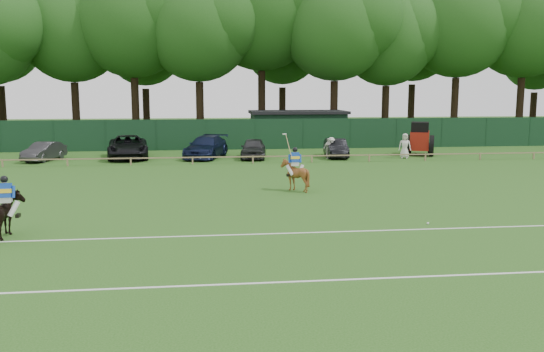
{
  "coord_description": "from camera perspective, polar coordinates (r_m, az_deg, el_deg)",
  "views": [
    {
      "loc": [
        -2.25,
        -20.06,
        4.91
      ],
      "look_at": [
        0.5,
        3.0,
        1.4
      ],
      "focal_mm": 38.0,
      "sensor_mm": 36.0,
      "label": 1
    }
  ],
  "objects": [
    {
      "name": "ground",
      "position": [
        20.77,
        -0.39,
        -5.08
      ],
      "size": [
        160.0,
        160.0,
        0.0
      ],
      "primitive_type": "plane",
      "color": "#1E4C14",
      "rests_on": "ground"
    },
    {
      "name": "horse_dark",
      "position": [
        21.14,
        -24.81,
        -3.56
      ],
      "size": [
        0.84,
        1.79,
        1.5
      ],
      "primitive_type": "imported",
      "rotation": [
        0.0,
        0.0,
        3.16
      ],
      "color": "black",
      "rests_on": "ground"
    },
    {
      "name": "horse_chestnut",
      "position": [
        28.0,
        2.28,
        0.1
      ],
      "size": [
        1.28,
        1.43,
        1.55
      ],
      "primitive_type": "imported",
      "rotation": [
        0.0,
        0.0,
        3.13
      ],
      "color": "brown",
      "rests_on": "ground"
    },
    {
      "name": "sedan_grey",
      "position": [
        42.81,
        -21.66,
        2.27
      ],
      "size": [
        2.38,
        4.14,
        1.29
      ],
      "primitive_type": "imported",
      "rotation": [
        0.0,
        0.0,
        -0.28
      ],
      "color": "#2F2F31",
      "rests_on": "ground"
    },
    {
      "name": "suv_black",
      "position": [
        42.41,
        -14.09,
        2.81
      ],
      "size": [
        3.41,
        6.18,
        1.64
      ],
      "primitive_type": "imported",
      "rotation": [
        0.0,
        0.0,
        0.12
      ],
      "color": "black",
      "rests_on": "ground"
    },
    {
      "name": "sedan_navy",
      "position": [
        41.75,
        -6.54,
        2.87
      ],
      "size": [
        3.7,
        5.8,
        1.57
      ],
      "primitive_type": "imported",
      "rotation": [
        0.0,
        0.0,
        -0.3
      ],
      "color": "#101835",
      "rests_on": "ground"
    },
    {
      "name": "hatch_grey",
      "position": [
        41.23,
        -1.85,
        2.76
      ],
      "size": [
        2.24,
        4.4,
        1.43
      ],
      "primitive_type": "imported",
      "rotation": [
        0.0,
        0.0,
        -0.13
      ],
      "color": "#2C2C2F",
      "rests_on": "ground"
    },
    {
      "name": "estate_black",
      "position": [
        42.09,
        6.36,
        2.76
      ],
      "size": [
        1.78,
        4.16,
        1.33
      ],
      "primitive_type": "imported",
      "rotation": [
        0.0,
        0.0,
        -0.09
      ],
      "color": "black",
      "rests_on": "ground"
    },
    {
      "name": "spectator_left",
      "position": [
        41.55,
        5.89,
        2.81
      ],
      "size": [
        1.1,
        0.86,
        1.5
      ],
      "primitive_type": "imported",
      "rotation": [
        0.0,
        0.0,
        0.35
      ],
      "color": "beige",
      "rests_on": "ground"
    },
    {
      "name": "spectator_mid",
      "position": [
        41.29,
        5.6,
        2.75
      ],
      "size": [
        0.93,
        0.74,
        1.47
      ],
      "primitive_type": "imported",
      "rotation": [
        0.0,
        0.0,
        0.52
      ],
      "color": "silver",
      "rests_on": "ground"
    },
    {
      "name": "spectator_right",
      "position": [
        42.3,
        13.02,
        2.93
      ],
      "size": [
        0.99,
        0.78,
        1.79
      ],
      "primitive_type": "imported",
      "rotation": [
        0.0,
        0.0,
        -0.27
      ],
      "color": "silver",
      "rests_on": "ground"
    },
    {
      "name": "rider_dark",
      "position": [
        21.01,
        -24.94,
        -1.72
      ],
      "size": [
        0.94,
        0.38,
        1.41
      ],
      "rotation": [
        0.0,
        0.0,
        3.16
      ],
      "color": "silver",
      "rests_on": "ground"
    },
    {
      "name": "rider_chestnut",
      "position": [
        27.89,
        2.29,
        1.56
      ],
      "size": [
        0.94,
        0.58,
        2.05
      ],
      "rotation": [
        0.0,
        0.0,
        3.13
      ],
      "color": "silver",
      "rests_on": "ground"
    },
    {
      "name": "polo_ball",
      "position": [
        21.91,
        15.19,
        -4.54
      ],
      "size": [
        0.09,
        0.09,
        0.09
      ],
      "primitive_type": "sphere",
      "color": "silver",
      "rests_on": "ground"
    },
    {
      "name": "pitch_lines",
      "position": [
        17.41,
        0.91,
        -7.76
      ],
      "size": [
        60.0,
        5.1,
        0.01
      ],
      "color": "silver",
      "rests_on": "ground"
    },
    {
      "name": "pitch_rail",
      "position": [
        38.38,
        -3.39,
        1.9
      ],
      "size": [
        62.1,
        0.1,
        0.5
      ],
      "color": "#997F5B",
      "rests_on": "ground"
    },
    {
      "name": "perimeter_fence",
      "position": [
        47.25,
        -4.06,
        4.14
      ],
      "size": [
        92.08,
        0.08,
        2.5
      ],
      "color": "#14351E",
      "rests_on": "ground"
    },
    {
      "name": "utility_shed",
      "position": [
        50.84,
        2.56,
        4.79
      ],
      "size": [
        8.4,
        4.4,
        3.04
      ],
      "color": "#14331E",
      "rests_on": "ground"
    },
    {
      "name": "tree_row",
      "position": [
        55.44,
        -2.38,
        3.51
      ],
      "size": [
        96.0,
        12.0,
        21.0
      ],
      "primitive_type": null,
      "color": "#26561C",
      "rests_on": "ground"
    },
    {
      "name": "tractor",
      "position": [
        44.58,
        14.42,
        3.53
      ],
      "size": [
        2.95,
        3.49,
        2.5
      ],
      "rotation": [
        0.0,
        0.0,
        -0.39
      ],
      "color": "maroon",
      "rests_on": "ground"
    }
  ]
}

